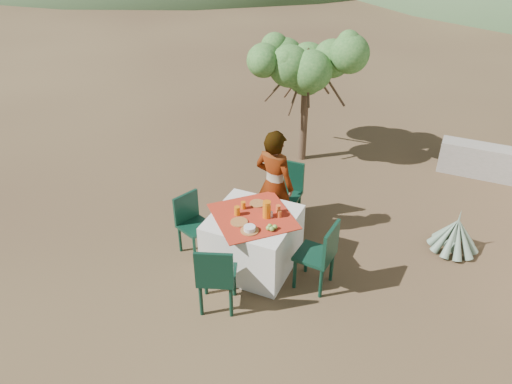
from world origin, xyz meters
TOP-DOWN VIEW (x-y plane):
  - ground at (0.00, 0.00)m, footprint 160.00×160.00m
  - table at (0.42, -0.31)m, footprint 1.30×1.30m
  - chair_far at (0.44, 0.80)m, footprint 0.44×0.44m
  - chair_near at (0.38, -1.23)m, footprint 0.55×0.55m
  - chair_left at (-0.45, -0.35)m, footprint 0.50×0.50m
  - chair_right at (1.33, -0.37)m, footprint 0.46×0.46m
  - person at (0.40, 0.42)m, footprint 0.65×0.49m
  - shrub_tree at (0.07, 2.80)m, footprint 1.74×1.70m
  - agave at (2.77, 1.08)m, footprint 0.67×0.65m
  - plate_far at (0.36, -0.04)m, footprint 0.20×0.20m
  - plate_near at (0.32, -0.51)m, footprint 0.21×0.21m
  - glass_far at (0.24, -0.21)m, footprint 0.06×0.06m
  - glass_near at (0.23, -0.37)m, footprint 0.07×0.07m
  - juice_pitcher at (0.58, -0.26)m, footprint 0.10×0.10m
  - bowl_plate at (0.51, -0.61)m, footprint 0.22×0.22m
  - white_bowl at (0.51, -0.61)m, footprint 0.14×0.14m
  - jar_left at (0.72, -0.20)m, footprint 0.06×0.06m
  - jar_right at (0.67, -0.10)m, footprint 0.06×0.06m
  - napkin_holder at (0.62, -0.25)m, footprint 0.06×0.04m
  - fruit_cluster at (0.73, -0.48)m, footprint 0.12×0.11m

SIDE VIEW (x-z plane):
  - ground at x=0.00m, z-range 0.00..0.00m
  - agave at x=2.77m, z-range -0.12..0.59m
  - table at x=0.42m, z-range 0.00..0.76m
  - chair_left at x=-0.45m, z-range 0.05..0.88m
  - chair_right at x=1.33m, z-range 0.05..0.97m
  - chair_near at x=0.38m, z-range 0.05..0.97m
  - chair_far at x=0.44m, z-range 0.05..0.98m
  - bowl_plate at x=0.51m, z-range 0.76..0.77m
  - plate_far at x=0.36m, z-range 0.76..0.78m
  - plate_near at x=0.32m, z-range 0.76..0.78m
  - fruit_cluster at x=0.73m, z-range 0.76..0.82m
  - white_bowl at x=0.51m, z-range 0.77..0.83m
  - person at x=0.40m, z-range 0.00..1.60m
  - napkin_holder at x=0.62m, z-range 0.76..0.84m
  - jar_left at x=0.72m, z-range 0.76..0.85m
  - jar_right at x=0.67m, z-range 0.76..0.86m
  - glass_far at x=0.24m, z-range 0.76..0.86m
  - glass_near at x=0.23m, z-range 0.76..0.88m
  - juice_pitcher at x=0.58m, z-range 0.76..0.99m
  - shrub_tree at x=0.07m, z-range 0.59..2.63m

